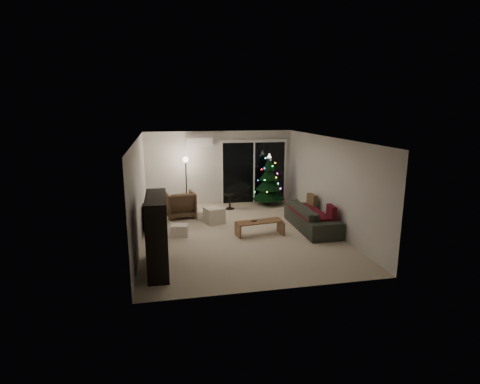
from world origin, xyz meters
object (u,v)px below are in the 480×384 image
Objects in this scene: bookshelf at (148,234)px; coffee_table at (260,228)px; media_cabinet at (152,219)px; armchair at (180,204)px; sofa at (312,217)px; christmas_tree at (269,179)px.

bookshelf reaches higher than coffee_table.
media_cabinet is 0.87× the size of coffee_table.
armchair is 0.39× the size of sofa.
sofa is 1.28× the size of christmas_tree.
christmas_tree reaches higher than media_cabinet.
coffee_table is at bearing -110.10° from christmas_tree.
armchair reaches higher than coffee_table.
christmas_tree is (3.87, 4.66, 0.11)m from bookshelf.
bookshelf is at bearing 114.01° from sofa.
bookshelf is 1.77× the size of armchair.
coffee_table is 0.69× the size of christmas_tree.
armchair is at bearing 62.17° from sofa.
bookshelf is at bearing -113.19° from media_cabinet.
bookshelf reaches higher than media_cabinet.
christmas_tree is at bearing 9.44° from sofa.
media_cabinet is (0.00, 2.55, -0.44)m from bookshelf.
sofa is (4.30, 1.86, -0.44)m from bookshelf.
christmas_tree is at bearing 5.39° from media_cabinet.
armchair reaches higher than media_cabinet.
armchair is 3.97m from sofa.
armchair is 3.22m from christmas_tree.
armchair is at bearing -163.41° from christmas_tree.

